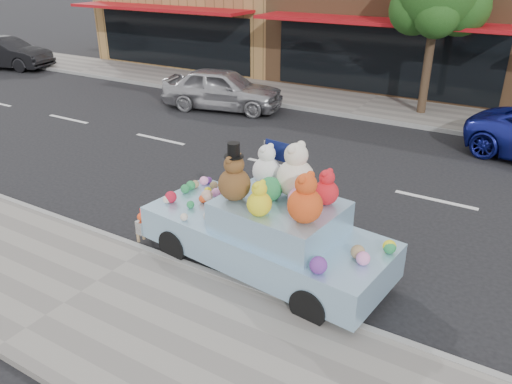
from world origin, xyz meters
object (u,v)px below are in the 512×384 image
Objects in this scene: street_tree at (438,0)px; car_silver at (223,89)px; art_car at (267,227)px; car_dark at (6,53)px.

car_silver is at bearing -155.53° from street_tree.
car_silver is 0.91× the size of art_car.
car_dark is at bearing 74.41° from car_silver.
street_tree is 1.23× the size of car_silver.
street_tree is 19.71m from car_dark.
street_tree reaches higher than car_dark.
art_car is at bearing -128.33° from car_dark.
art_car reaches higher than car_dark.
car_silver is at bearing -107.20° from car_dark.
car_silver is at bearing 135.16° from art_car.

